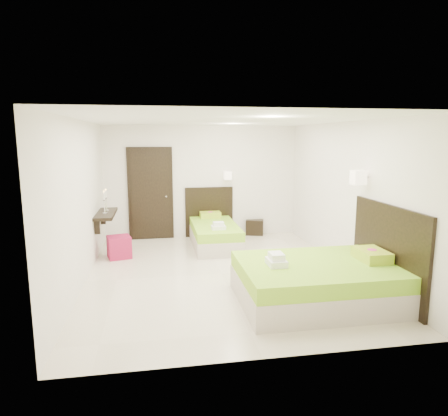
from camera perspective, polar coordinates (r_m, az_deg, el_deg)
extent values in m
plane|color=beige|center=(6.99, -0.40, -9.36)|extent=(5.50, 5.50, 0.00)
cube|color=#BEB3A2|center=(8.68, -1.33, -4.47)|extent=(0.94, 1.88, 0.30)
cube|color=#7ABE1E|center=(8.63, -1.33, -2.90)|extent=(0.93, 1.87, 0.19)
cube|color=black|center=(9.47, -2.14, -0.55)|extent=(1.13, 0.05, 1.18)
cube|color=#A9C423|center=(9.28, -1.97, -0.98)|extent=(0.47, 0.32, 0.13)
cylinder|color=#EF3893|center=(9.27, -1.98, -0.56)|extent=(0.11, 0.11, 0.00)
cube|color=white|center=(8.10, -0.80, -2.79)|extent=(0.28, 0.21, 0.08)
cube|color=white|center=(8.08, -0.80, -2.27)|extent=(0.21, 0.16, 0.08)
cube|color=#F2DEC7|center=(9.27, 0.52, 4.67)|extent=(0.17, 0.17, 0.19)
cylinder|color=#2D2116|center=(9.35, 0.43, 4.71)|extent=(0.03, 0.16, 0.03)
cube|color=#BEB3A2|center=(5.97, 13.05, -11.29)|extent=(2.20, 1.65, 0.35)
cube|color=#7ABE1E|center=(5.87, 13.16, -8.69)|extent=(2.18, 1.63, 0.22)
cube|color=black|center=(6.29, 22.30, -5.78)|extent=(0.05, 1.87, 1.37)
cube|color=#A9C423|center=(6.18, 20.34, -6.31)|extent=(0.37, 0.55, 0.15)
cylinder|color=#EF3893|center=(6.16, 20.39, -5.60)|extent=(0.13, 0.13, 0.00)
cube|color=white|center=(5.62, 7.48, -7.69)|extent=(0.24, 0.33, 0.09)
cube|color=white|center=(5.60, 7.50, -6.83)|extent=(0.18, 0.25, 0.09)
cube|color=#F2DEC7|center=(6.63, 18.63, 4.16)|extent=(0.20, 0.20, 0.22)
cylinder|color=#2D2116|center=(6.66, 19.24, 4.16)|extent=(0.16, 0.03, 0.03)
cube|color=black|center=(9.76, 4.40, -2.68)|extent=(0.50, 0.47, 0.37)
cube|color=maroon|center=(8.10, -14.75, -5.41)|extent=(0.51, 0.51, 0.43)
cube|color=black|center=(9.31, -10.45, 1.99)|extent=(1.02, 0.06, 2.14)
cube|color=black|center=(9.28, -10.45, 1.96)|extent=(0.88, 0.04, 2.06)
cylinder|color=silver|center=(9.25, -8.27, 1.68)|extent=(0.03, 0.10, 0.03)
cube|color=black|center=(8.31, -16.52, -0.81)|extent=(0.35, 1.20, 0.06)
cube|color=black|center=(7.92, -17.67, -2.50)|extent=(0.10, 0.04, 0.30)
cube|color=black|center=(8.79, -16.88, -1.26)|extent=(0.10, 0.04, 0.30)
cylinder|color=silver|center=(8.16, -16.65, -0.73)|extent=(0.10, 0.10, 0.02)
cylinder|color=silver|center=(8.14, -16.69, 0.10)|extent=(0.02, 0.02, 0.22)
cone|color=silver|center=(8.12, -16.74, 1.00)|extent=(0.07, 0.07, 0.04)
cylinder|color=white|center=(8.10, -16.77, 1.67)|extent=(0.02, 0.02, 0.15)
sphere|color=#FFB23F|center=(8.09, -16.80, 2.28)|extent=(0.02, 0.02, 0.02)
cylinder|color=silver|center=(8.45, -16.42, -0.36)|extent=(0.10, 0.10, 0.02)
cylinder|color=silver|center=(8.43, -16.46, 0.44)|extent=(0.02, 0.02, 0.22)
cone|color=silver|center=(8.41, -16.50, 1.32)|extent=(0.07, 0.07, 0.04)
cylinder|color=white|center=(8.40, -16.53, 1.96)|extent=(0.02, 0.02, 0.15)
sphere|color=#FFB23F|center=(8.39, -16.56, 2.54)|extent=(0.02, 0.02, 0.02)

